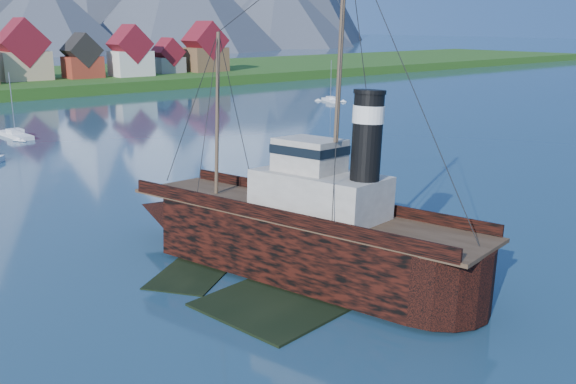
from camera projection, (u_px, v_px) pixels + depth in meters
ground at (329, 268)px, 51.48m from camera, size 1400.00×1400.00×0.00m
shoal at (327, 260)px, 54.26m from camera, size 31.71×21.24×1.14m
tugboat_wreck at (285, 228)px, 50.81m from camera, size 7.79×33.58×26.61m
sailboat_d at (331, 101)px, 158.46m from camera, size 4.57×7.85×10.48m
sailboat_e at (16, 136)px, 109.72m from camera, size 3.19×10.09×11.53m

